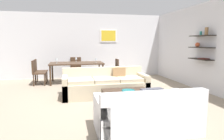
{
  "coord_description": "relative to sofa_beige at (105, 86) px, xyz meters",
  "views": [
    {
      "loc": [
        -1.03,
        -5.15,
        1.51
      ],
      "look_at": [
        0.11,
        0.2,
        0.75
      ],
      "focal_mm": 32.25,
      "sensor_mm": 36.0,
      "label": 1
    }
  ],
  "objects": [
    {
      "name": "dining_chair_right_near",
      "position": [
        0.67,
        1.88,
        0.21
      ],
      "size": [
        0.44,
        0.44,
        0.88
      ],
      "color": "#422D1E",
      "rests_on": "ground"
    },
    {
      "name": "loveseat_white",
      "position": [
        0.28,
        -2.42,
        0.0
      ],
      "size": [
        1.7,
        0.9,
        0.78
      ],
      "color": "white",
      "rests_on": "ground"
    },
    {
      "name": "coffee_table",
      "position": [
        0.32,
        -1.2,
        -0.1
      ],
      "size": [
        1.09,
        0.98,
        0.38
      ],
      "color": "#38281E",
      "rests_on": "ground"
    },
    {
      "name": "ground_plane",
      "position": [
        0.06,
        -0.34,
        -0.29
      ],
      "size": [
        18.0,
        18.0,
        0.0
      ],
      "primitive_type": "plane",
      "color": "gray"
    },
    {
      "name": "wine_glass_left_near",
      "position": [
        -1.43,
        1.98,
        0.58
      ],
      "size": [
        0.06,
        0.06,
        0.18
      ],
      "color": "silver",
      "rests_on": "dining_table"
    },
    {
      "name": "dining_chair_head",
      "position": [
        -0.71,
        3.02,
        0.21
      ],
      "size": [
        0.44,
        0.44,
        0.88
      ],
      "color": "#422D1E",
      "rests_on": "ground"
    },
    {
      "name": "dining_table",
      "position": [
        -0.71,
        2.11,
        0.4
      ],
      "size": [
        1.96,
        1.02,
        0.75
      ],
      "color": "#422D1E",
      "rests_on": "ground"
    },
    {
      "name": "back_wall_unit",
      "position": [
        0.36,
        3.19,
        1.06
      ],
      "size": [
        8.4,
        0.09,
        2.7
      ],
      "color": "silver",
      "rests_on": "ground"
    },
    {
      "name": "right_wall_shelf_unit",
      "position": [
        3.08,
        0.26,
        1.06
      ],
      "size": [
        0.34,
        8.2,
        2.7
      ],
      "color": "silver",
      "rests_on": "ground"
    },
    {
      "name": "wine_glass_left_far",
      "position": [
        -1.43,
        2.23,
        0.56
      ],
      "size": [
        0.08,
        0.08,
        0.15
      ],
      "color": "silver",
      "rests_on": "dining_table"
    },
    {
      "name": "decorative_bowl",
      "position": [
        0.3,
        -1.26,
        0.12
      ],
      "size": [
        0.3,
        0.3,
        0.07
      ],
      "color": "#19666B",
      "rests_on": "coffee_table"
    },
    {
      "name": "sofa_beige",
      "position": [
        0.0,
        0.0,
        0.0
      ],
      "size": [
        2.34,
        0.9,
        0.78
      ],
      "color": "beige",
      "rests_on": "ground"
    },
    {
      "name": "wine_glass_head",
      "position": [
        -0.71,
        2.56,
        0.57
      ],
      "size": [
        0.07,
        0.07,
        0.16
      ],
      "color": "silver",
      "rests_on": "dining_table"
    },
    {
      "name": "wine_glass_right_near",
      "position": [
        0.0,
        1.98,
        0.57
      ],
      "size": [
        0.07,
        0.07,
        0.15
      ],
      "color": "silver",
      "rests_on": "dining_table"
    },
    {
      "name": "dining_chair_left_far",
      "position": [
        -2.1,
        2.34,
        0.21
      ],
      "size": [
        0.44,
        0.44,
        0.88
      ],
      "color": "#422D1E",
      "rests_on": "ground"
    },
    {
      "name": "dining_chair_left_near",
      "position": [
        -2.1,
        1.88,
        0.21
      ],
      "size": [
        0.44,
        0.44,
        0.88
      ],
      "color": "#422D1E",
      "rests_on": "ground"
    }
  ]
}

